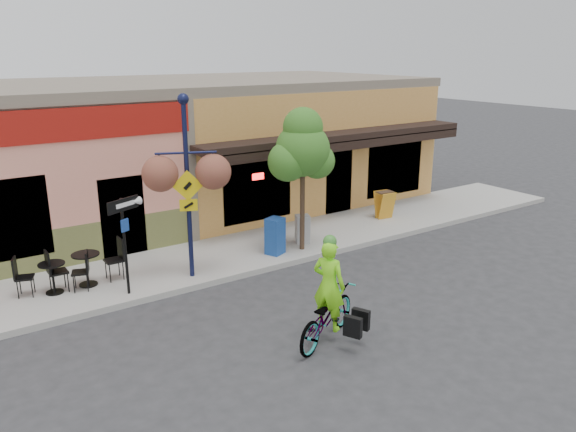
% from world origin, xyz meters
% --- Properties ---
extents(ground, '(90.00, 90.00, 0.00)m').
position_xyz_m(ground, '(0.00, 0.00, 0.00)').
color(ground, '#2D2D30').
rests_on(ground, ground).
extents(sidewalk, '(24.00, 3.00, 0.15)m').
position_xyz_m(sidewalk, '(0.00, 2.00, 0.07)').
color(sidewalk, '#9E9B93').
rests_on(sidewalk, ground).
extents(curb, '(24.00, 0.12, 0.15)m').
position_xyz_m(curb, '(0.00, 0.55, 0.07)').
color(curb, '#A8A59E').
rests_on(curb, ground).
extents(building, '(18.20, 8.20, 4.50)m').
position_xyz_m(building, '(0.00, 7.50, 2.25)').
color(building, '#ED8E75').
rests_on(building, ground).
extents(bicycle, '(2.16, 1.50, 1.07)m').
position_xyz_m(bicycle, '(-1.23, -3.12, 0.54)').
color(bicycle, maroon).
rests_on(bicycle, ground).
extents(cyclist_rider, '(0.67, 0.78, 1.82)m').
position_xyz_m(cyclist_rider, '(-1.18, -3.12, 0.91)').
color(cyclist_rider, '#84FC1A').
rests_on(cyclist_rider, ground).
extents(lamp_post, '(1.52, 1.08, 4.42)m').
position_xyz_m(lamp_post, '(-2.15, 1.04, 2.36)').
color(lamp_post, '#12173A').
rests_on(lamp_post, sidewalk).
extents(one_way_sign, '(0.86, 0.52, 2.25)m').
position_xyz_m(one_way_sign, '(-3.79, 0.90, 1.27)').
color(one_way_sign, black).
rests_on(one_way_sign, sidewalk).
extents(cafe_set_left, '(1.74, 1.25, 0.94)m').
position_xyz_m(cafe_set_left, '(-5.18, 1.89, 0.62)').
color(cafe_set_left, black).
rests_on(cafe_set_left, sidewalk).
extents(cafe_set_right, '(1.71, 0.86, 1.03)m').
position_xyz_m(cafe_set_right, '(-4.42, 1.91, 0.66)').
color(cafe_set_right, black).
rests_on(cafe_set_right, sidewalk).
extents(newspaper_box_blue, '(0.57, 0.55, 1.01)m').
position_xyz_m(newspaper_box_blue, '(0.39, 1.20, 0.65)').
color(newspaper_box_blue, '#184395').
rests_on(newspaper_box_blue, sidewalk).
extents(newspaper_box_grey, '(0.48, 0.46, 0.82)m').
position_xyz_m(newspaper_box_grey, '(1.54, 1.52, 0.56)').
color(newspaper_box_grey, '#A3A3A3').
rests_on(newspaper_box_grey, sidewalk).
extents(street_tree, '(1.67, 1.67, 3.97)m').
position_xyz_m(street_tree, '(1.22, 1.09, 2.13)').
color(street_tree, '#3D7A26').
rests_on(street_tree, sidewalk).
extents(sandwich_board, '(0.59, 0.47, 0.90)m').
position_xyz_m(sandwich_board, '(5.17, 1.83, 0.60)').
color(sandwich_board, orange).
rests_on(sandwich_board, sidewalk).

